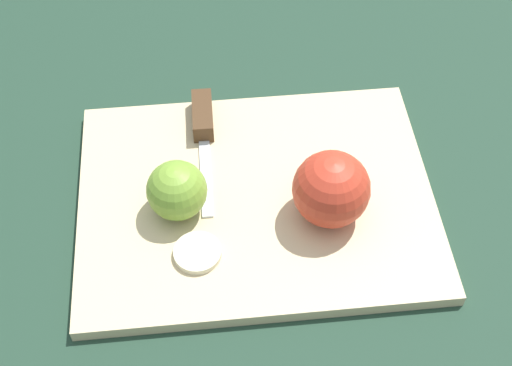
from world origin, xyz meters
name	(u,v)px	position (x,y,z in m)	size (l,w,h in m)	color
ground_plane	(256,203)	(0.00, 0.00, 0.00)	(4.00, 4.00, 0.00)	#1E3828
cutting_board	(256,199)	(0.00, 0.00, 0.01)	(0.40, 0.32, 0.02)	#D1B789
apple_half_left	(331,189)	(-0.08, 0.03, 0.06)	(0.08, 0.08, 0.08)	red
apple_half_right	(177,190)	(0.08, 0.02, 0.05)	(0.06, 0.06, 0.06)	olive
knife	(203,121)	(0.06, -0.10, 0.03)	(0.03, 0.17, 0.02)	silver
apple_slice	(198,253)	(0.06, 0.08, 0.02)	(0.05, 0.05, 0.01)	beige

